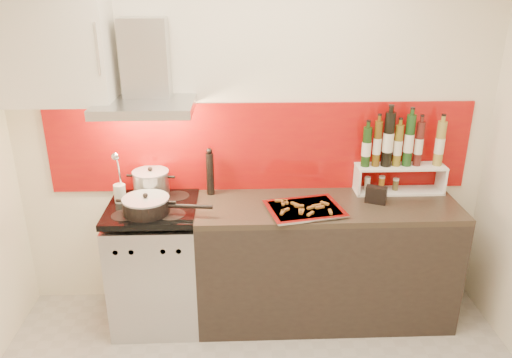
{
  "coord_description": "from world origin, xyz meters",
  "views": [
    {
      "loc": [
        -0.11,
        -1.99,
        2.33
      ],
      "look_at": [
        0.0,
        0.95,
        1.15
      ],
      "focal_mm": 35.0,
      "sensor_mm": 36.0,
      "label": 1
    }
  ],
  "objects_px": {
    "pepper_mill": "(210,172)",
    "range_stove": "(157,265)",
    "counter": "(325,261)",
    "baking_tray": "(304,209)",
    "stock_pot": "(151,183)",
    "saute_pan": "(147,205)"
  },
  "relations": [
    {
      "from": "pepper_mill",
      "to": "range_stove",
      "type": "bearing_deg",
      "value": -152.14
    },
    {
      "from": "counter",
      "to": "baking_tray",
      "type": "xyz_separation_m",
      "value": [
        -0.18,
        -0.11,
        0.47
      ]
    },
    {
      "from": "range_stove",
      "to": "stock_pot",
      "type": "bearing_deg",
      "value": 97.57
    },
    {
      "from": "counter",
      "to": "pepper_mill",
      "type": "xyz_separation_m",
      "value": [
        -0.81,
        0.2,
        0.62
      ]
    },
    {
      "from": "counter",
      "to": "stock_pot",
      "type": "height_order",
      "value": "stock_pot"
    },
    {
      "from": "range_stove",
      "to": "baking_tray",
      "type": "height_order",
      "value": "baking_tray"
    },
    {
      "from": "range_stove",
      "to": "stock_pot",
      "type": "xyz_separation_m",
      "value": [
        -0.02,
        0.17,
        0.56
      ]
    },
    {
      "from": "counter",
      "to": "range_stove",
      "type": "bearing_deg",
      "value": -179.77
    },
    {
      "from": "range_stove",
      "to": "pepper_mill",
      "type": "height_order",
      "value": "pepper_mill"
    },
    {
      "from": "saute_pan",
      "to": "pepper_mill",
      "type": "relative_size",
      "value": 1.71
    },
    {
      "from": "saute_pan",
      "to": "pepper_mill",
      "type": "bearing_deg",
      "value": 38.6
    },
    {
      "from": "pepper_mill",
      "to": "baking_tray",
      "type": "xyz_separation_m",
      "value": [
        0.63,
        -0.31,
        -0.15
      ]
    },
    {
      "from": "counter",
      "to": "saute_pan",
      "type": "height_order",
      "value": "saute_pan"
    },
    {
      "from": "counter",
      "to": "stock_pot",
      "type": "xyz_separation_m",
      "value": [
        -1.22,
        0.16,
        0.55
      ]
    },
    {
      "from": "pepper_mill",
      "to": "baking_tray",
      "type": "distance_m",
      "value": 0.72
    },
    {
      "from": "range_stove",
      "to": "pepper_mill",
      "type": "distance_m",
      "value": 0.77
    },
    {
      "from": "counter",
      "to": "pepper_mill",
      "type": "height_order",
      "value": "pepper_mill"
    },
    {
      "from": "saute_pan",
      "to": "baking_tray",
      "type": "height_order",
      "value": "saute_pan"
    },
    {
      "from": "pepper_mill",
      "to": "stock_pot",
      "type": "bearing_deg",
      "value": -174.76
    },
    {
      "from": "counter",
      "to": "stock_pot",
      "type": "relative_size",
      "value": 7.11
    },
    {
      "from": "range_stove",
      "to": "saute_pan",
      "type": "relative_size",
      "value": 1.54
    },
    {
      "from": "pepper_mill",
      "to": "baking_tray",
      "type": "height_order",
      "value": "pepper_mill"
    }
  ]
}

